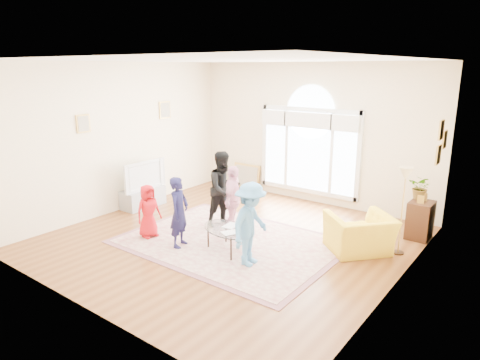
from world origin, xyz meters
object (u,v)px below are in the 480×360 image
Objects in this scene: tv_console at (143,198)px; coffee_table at (228,230)px; television at (142,175)px; armchair at (360,234)px; area_rug at (231,242)px.

coffee_table is (3.08, -0.76, 0.19)m from tv_console.
television reaches higher than armchair.
area_rug is 2.26m from armchair.
tv_console is 0.98× the size of armchair.
armchair reaches higher than coffee_table.
television is at bearing -178.57° from coffee_table.
armchair is at bearing 6.79° from tv_console.
coffee_table is 1.17× the size of armchair.
area_rug is at bearing -8.67° from television.
area_rug is 3.60× the size of tv_console.
armchair is (4.88, 0.58, 0.12)m from tv_console.
television reaches higher than tv_console.
tv_console is (-2.88, 0.44, 0.20)m from area_rug.
armchair is (2.00, 1.02, 0.32)m from area_rug.
television is 0.94× the size of coffee_table.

